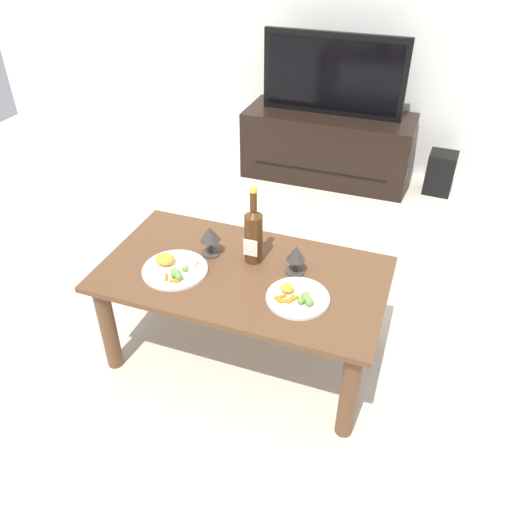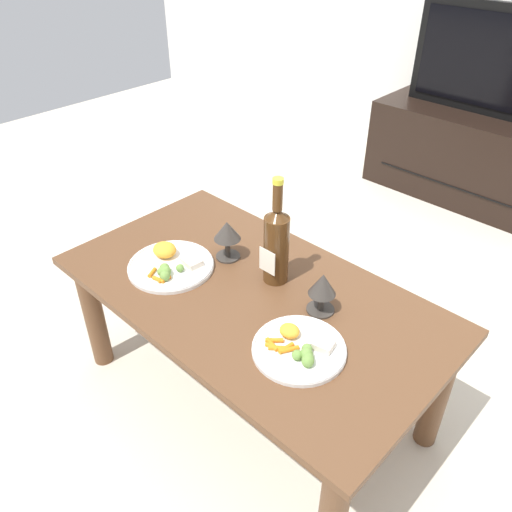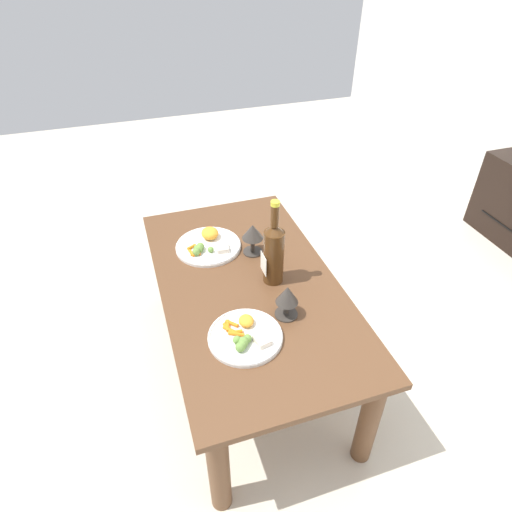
{
  "view_description": "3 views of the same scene",
  "coord_description": "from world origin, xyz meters",
  "px_view_note": "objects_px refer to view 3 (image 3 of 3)",
  "views": [
    {
      "loc": [
        0.63,
        -1.57,
        1.75
      ],
      "look_at": [
        0.04,
        0.06,
        0.52
      ],
      "focal_mm": 36.07,
      "sensor_mm": 36.0,
      "label": 1
    },
    {
      "loc": [
        0.84,
        -0.86,
        1.45
      ],
      "look_at": [
        -0.05,
        0.07,
        0.54
      ],
      "focal_mm": 36.26,
      "sensor_mm": 36.0,
      "label": 2
    },
    {
      "loc": [
        1.2,
        -0.36,
        1.56
      ],
      "look_at": [
        -0.03,
        0.04,
        0.56
      ],
      "focal_mm": 30.64,
      "sensor_mm": 36.0,
      "label": 3
    }
  ],
  "objects_px": {
    "wine_bottle": "(274,251)",
    "dinner_plate_left": "(208,245)",
    "goblet_left": "(253,234)",
    "goblet_right": "(287,297)",
    "dinner_plate_right": "(245,336)",
    "dining_table": "(248,299)"
  },
  "relations": [
    {
      "from": "goblet_left",
      "to": "dinner_plate_right",
      "type": "relative_size",
      "value": 0.54
    },
    {
      "from": "goblet_right",
      "to": "dinner_plate_right",
      "type": "distance_m",
      "value": 0.19
    },
    {
      "from": "wine_bottle",
      "to": "goblet_right",
      "type": "relative_size",
      "value": 2.69
    },
    {
      "from": "dining_table",
      "to": "goblet_right",
      "type": "height_order",
      "value": "goblet_right"
    },
    {
      "from": "dining_table",
      "to": "dinner_plate_left",
      "type": "relative_size",
      "value": 4.33
    },
    {
      "from": "dining_table",
      "to": "dinner_plate_right",
      "type": "distance_m",
      "value": 0.3
    },
    {
      "from": "wine_bottle",
      "to": "dinner_plate_left",
      "type": "xyz_separation_m",
      "value": [
        -0.28,
        -0.19,
        -0.12
      ]
    },
    {
      "from": "wine_bottle",
      "to": "dinner_plate_left",
      "type": "bearing_deg",
      "value": -146.47
    },
    {
      "from": "goblet_left",
      "to": "dinner_plate_right",
      "type": "xyz_separation_m",
      "value": [
        0.44,
        -0.17,
        -0.08
      ]
    },
    {
      "from": "goblet_left",
      "to": "wine_bottle",
      "type": "bearing_deg",
      "value": 5.97
    },
    {
      "from": "wine_bottle",
      "to": "dinner_plate_left",
      "type": "relative_size",
      "value": 1.26
    },
    {
      "from": "dining_table",
      "to": "goblet_left",
      "type": "relative_size",
      "value": 8.79
    },
    {
      "from": "goblet_left",
      "to": "goblet_right",
      "type": "height_order",
      "value": "goblet_left"
    },
    {
      "from": "goblet_left",
      "to": "dinner_plate_left",
      "type": "height_order",
      "value": "goblet_left"
    },
    {
      "from": "wine_bottle",
      "to": "goblet_right",
      "type": "bearing_deg",
      "value": -5.97
    },
    {
      "from": "goblet_left",
      "to": "dinner_plate_left",
      "type": "xyz_separation_m",
      "value": [
        -0.09,
        -0.17,
        -0.08
      ]
    },
    {
      "from": "goblet_right",
      "to": "dinner_plate_right",
      "type": "xyz_separation_m",
      "value": [
        0.06,
        -0.17,
        -0.07
      ]
    },
    {
      "from": "dinner_plate_right",
      "to": "dining_table",
      "type": "bearing_deg",
      "value": 160.81
    },
    {
      "from": "goblet_right",
      "to": "dinner_plate_left",
      "type": "relative_size",
      "value": 0.47
    },
    {
      "from": "wine_bottle",
      "to": "goblet_left",
      "type": "relative_size",
      "value": 2.56
    },
    {
      "from": "dining_table",
      "to": "goblet_left",
      "type": "xyz_separation_m",
      "value": [
        -0.18,
        0.07,
        0.18
      ]
    },
    {
      "from": "dinner_plate_left",
      "to": "dinner_plate_right",
      "type": "xyz_separation_m",
      "value": [
        0.53,
        -0.0,
        -0.0
      ]
    }
  ]
}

